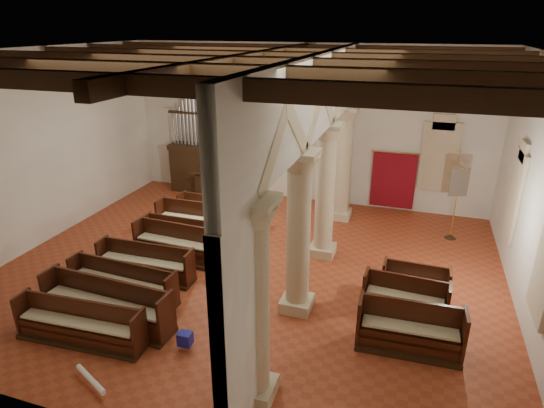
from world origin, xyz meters
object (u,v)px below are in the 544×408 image
Objects in this scene: pipe_organ at (195,159)px; lectern at (199,188)px; processional_banner at (454,215)px; aisle_pew_0 at (409,335)px; nave_pew_0 at (81,329)px.

pipe_organ is 3.61× the size of lectern.
aisle_pew_0 is (-1.09, -6.18, -0.45)m from processional_banner.
aisle_pew_0 is at bearing 13.03° from nave_pew_0.
lectern is 0.40× the size of nave_pew_0.
processional_banner is at bearing -1.56° from lectern.
processional_banner is at bearing 77.83° from aisle_pew_0.
nave_pew_0 is 7.21m from aisle_pew_0.
pipe_organ reaches higher than processional_banner.
pipe_organ is 1.41m from lectern.
aisle_pew_0 is (6.93, 1.98, 0.06)m from nave_pew_0.
lectern reaches higher than aisle_pew_0.
nave_pew_0 is at bearing -166.18° from aisle_pew_0.
processional_banner reaches higher than aisle_pew_0.
nave_pew_0 is (1.49, -8.76, -0.18)m from lectern.
pipe_organ is at bearing 99.12° from nave_pew_0.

